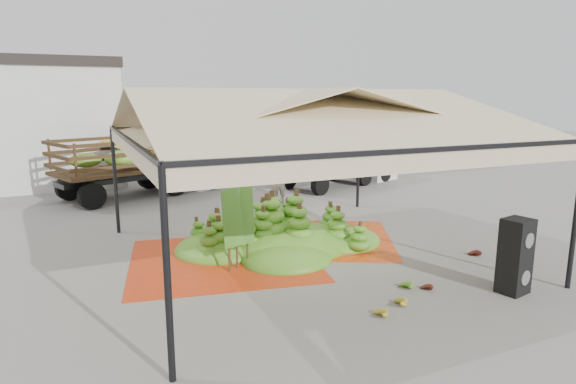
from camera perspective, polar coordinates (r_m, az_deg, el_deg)
name	(u,v)px	position (r m, az deg, el deg)	size (l,w,h in m)	color
ground	(305,255)	(11.91, 2.08, -7.53)	(90.00, 90.00, 0.00)	slate
canopy_tent	(306,120)	(11.29, 2.21, 8.54)	(8.10, 8.10, 4.00)	black
building_tan	(364,128)	(27.60, 8.95, 7.52)	(6.30, 5.30, 4.10)	tan
tarp_left	(223,259)	(11.72, -7.73, -7.91)	(4.28, 4.07, 0.01)	red
tarp_right	(324,239)	(13.27, 4.34, -5.53)	(3.59, 3.77, 0.01)	orange
banana_heap	(286,224)	(12.43, -0.27, -3.81)	(5.63, 4.62, 1.21)	#357819
hand_yellow_a	(396,301)	(9.38, 12.73, -12.44)	(0.50, 0.41, 0.23)	gold
hand_yellow_b	(377,312)	(8.87, 10.56, -13.83)	(0.48, 0.39, 0.22)	gold
hand_red_a	(426,287)	(10.20, 15.99, -10.76)	(0.39, 0.32, 0.18)	#511612
hand_red_b	(474,253)	(12.62, 21.18, -6.73)	(0.46, 0.37, 0.21)	#531613
hand_green	(404,284)	(10.16, 13.54, -10.61)	(0.48, 0.39, 0.22)	#3C7919
hanging_bunches	(355,145)	(12.41, 7.97, 5.54)	(1.74, 0.24, 0.20)	#397618
speaker_stack	(515,256)	(10.53, 25.33, -6.88)	(0.63, 0.58, 1.51)	black
banana_leaves	(243,272)	(10.86, -5.35, -9.47)	(0.96, 1.36, 3.70)	#2B6D1D
vendor	(279,182)	(17.47, -1.11, 1.18)	(0.56, 0.37, 1.54)	gray
truck_left	(154,157)	(19.93, -15.63, 4.04)	(7.28, 4.66, 2.37)	#472C17
truck_right	(345,155)	(21.40, 6.73, 4.37)	(6.38, 4.06, 2.07)	#4D2919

